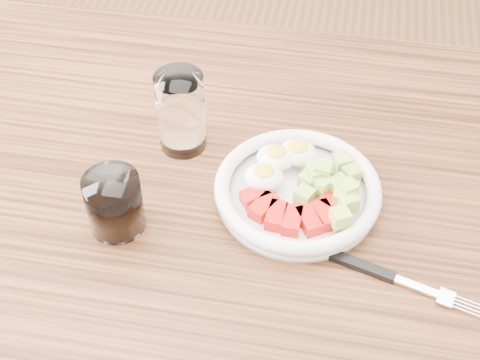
% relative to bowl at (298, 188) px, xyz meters
% --- Properties ---
extents(dining_table, '(1.50, 0.90, 0.77)m').
position_rel_bowl_xyz_m(dining_table, '(-0.07, -0.02, -0.12)').
color(dining_table, brown).
rests_on(dining_table, ground).
extents(bowl, '(0.24, 0.24, 0.06)m').
position_rel_bowl_xyz_m(bowl, '(0.00, 0.00, 0.00)').
color(bowl, white).
rests_on(bowl, dining_table).
extents(fork, '(0.22, 0.08, 0.01)m').
position_rel_bowl_xyz_m(fork, '(0.12, -0.12, -0.02)').
color(fork, black).
rests_on(fork, dining_table).
extents(water_glass, '(0.07, 0.07, 0.13)m').
position_rel_bowl_xyz_m(water_glass, '(-0.19, 0.08, 0.04)').
color(water_glass, white).
rests_on(water_glass, dining_table).
extents(coffee_glass, '(0.08, 0.08, 0.09)m').
position_rel_bowl_xyz_m(coffee_glass, '(-0.24, -0.09, 0.02)').
color(coffee_glass, white).
rests_on(coffee_glass, dining_table).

